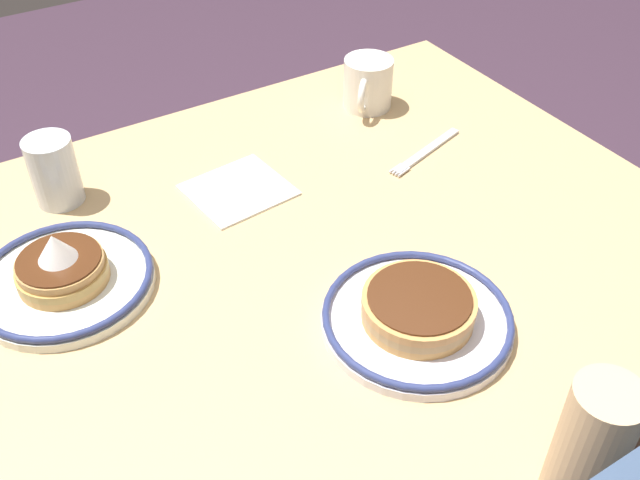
% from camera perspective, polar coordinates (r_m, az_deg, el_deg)
% --- Properties ---
extents(dining_table, '(1.16, 0.92, 0.76)m').
position_cam_1_polar(dining_table, '(1.13, -0.93, -4.28)').
color(dining_table, tan).
rests_on(dining_table, ground_plane).
extents(plate_near_main, '(0.24, 0.24, 0.09)m').
position_cam_1_polar(plate_near_main, '(1.05, -19.37, -2.67)').
color(plate_near_main, white).
rests_on(plate_near_main, dining_table).
extents(plate_center_pancakes, '(0.25, 0.25, 0.05)m').
position_cam_1_polar(plate_center_pancakes, '(0.95, 7.61, -5.80)').
color(plate_center_pancakes, white).
rests_on(plate_center_pancakes, dining_table).
extents(coffee_mug, '(0.10, 0.10, 0.09)m').
position_cam_1_polar(coffee_mug, '(1.38, 3.74, 12.11)').
color(coffee_mug, white).
rests_on(coffee_mug, dining_table).
extents(drinking_glass, '(0.07, 0.07, 0.11)m').
position_cam_1_polar(drinking_glass, '(1.20, -19.98, 4.86)').
color(drinking_glass, silver).
rests_on(drinking_glass, dining_table).
extents(paper_napkin, '(0.16, 0.15, 0.00)m').
position_cam_1_polar(paper_napkin, '(1.18, -6.39, 3.90)').
color(paper_napkin, white).
rests_on(paper_napkin, dining_table).
extents(fork_near, '(0.18, 0.07, 0.01)m').
position_cam_1_polar(fork_near, '(1.28, 8.23, 6.82)').
color(fork_near, silver).
rests_on(fork_near, dining_table).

